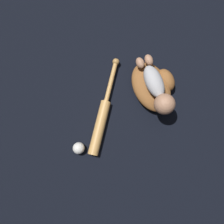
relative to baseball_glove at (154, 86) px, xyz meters
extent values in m
plane|color=black|center=(0.03, 0.02, -0.05)|extent=(6.00, 6.00, 0.00)
ellipsoid|color=#935B2D|center=(-0.01, -0.02, 0.00)|extent=(0.39, 0.33, 0.10)
ellipsoid|color=#935B2D|center=(0.03, 0.08, 0.00)|extent=(0.17, 0.15, 0.10)
ellipsoid|color=#B2B2B7|center=(-0.01, -0.02, 0.09)|extent=(0.22, 0.18, 0.08)
sphere|color=tan|center=(0.12, -0.08, 0.11)|extent=(0.12, 0.12, 0.12)
ellipsoid|color=tan|center=(-0.12, 0.07, 0.08)|extent=(0.08, 0.07, 0.05)
ellipsoid|color=tan|center=(-0.14, 0.02, 0.08)|extent=(0.08, 0.07, 0.05)
cylinder|color=tan|center=(-0.06, -0.41, -0.02)|extent=(0.22, 0.31, 0.06)
cylinder|color=tan|center=(-0.21, -0.15, -0.02)|extent=(0.16, 0.25, 0.03)
sphere|color=#B68649|center=(-0.28, -0.04, -0.02)|extent=(0.04, 0.04, 0.04)
sphere|color=white|center=(-0.07, -0.58, -0.02)|extent=(0.07, 0.07, 0.07)
camera|label=1|loc=(0.11, -0.48, 1.27)|focal=35.00mm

